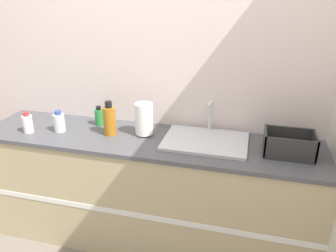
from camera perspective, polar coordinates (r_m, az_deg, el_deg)
The scene contains 9 objects.
wall_back at distance 2.46m, azimuth -1.77°, elevation 9.73°, with size 4.83×0.06×2.60m.
counter_cabinet at distance 2.53m, azimuth -3.54°, elevation -11.20°, with size 2.46×0.58×0.88m.
sink at distance 2.26m, azimuth 6.56°, elevation -2.43°, with size 0.57×0.41×0.24m.
paper_towel_roll at distance 2.32m, azimuth -4.20°, elevation 1.20°, with size 0.13×0.13×0.24m.
dish_rack at distance 2.20m, azimuth 20.30°, elevation -3.31°, with size 0.31×0.21×0.15m.
bottle_green at distance 2.56m, azimuth -11.89°, elevation 1.60°, with size 0.07×0.07×0.15m.
bottle_white_spray at distance 2.58m, azimuth -23.26°, elevation 0.41°, with size 0.07×0.07×0.16m.
bottle_clear at distance 2.52m, azimuth -18.43°, elevation 0.63°, with size 0.08×0.08×0.16m.
bottle_amber at distance 2.36m, azimuth -10.15°, elevation 1.04°, with size 0.09×0.09×0.25m.
Camera 1 is at (0.68, -1.71, 1.85)m, focal length 35.00 mm.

